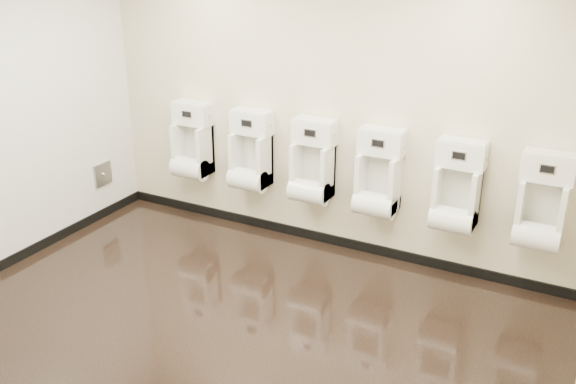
% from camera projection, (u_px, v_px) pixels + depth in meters
% --- Properties ---
extents(ground, '(5.00, 3.50, 0.00)m').
position_uv_depth(ground, '(237.00, 328.00, 5.20)').
color(ground, black).
rests_on(ground, ground).
extents(back_wall, '(5.00, 0.02, 2.80)m').
position_uv_depth(back_wall, '(330.00, 111.00, 6.11)').
color(back_wall, beige).
rests_on(back_wall, ground).
extents(front_wall, '(5.00, 0.02, 2.80)m').
position_uv_depth(front_wall, '(45.00, 270.00, 3.24)').
color(front_wall, beige).
rests_on(front_wall, ground).
extents(skirting_back, '(5.00, 0.02, 0.10)m').
position_uv_depth(skirting_back, '(327.00, 238.00, 6.61)').
color(skirting_back, black).
rests_on(skirting_back, ground).
extents(skirting_left, '(0.02, 3.50, 0.10)m').
position_uv_depth(skirting_left, '(21.00, 255.00, 6.26)').
color(skirting_left, black).
rests_on(skirting_left, ground).
extents(access_panel, '(0.04, 0.25, 0.25)m').
position_uv_depth(access_panel, '(103.00, 174.00, 7.07)').
color(access_panel, '#9E9EA3').
rests_on(access_panel, left_wall).
extents(urinal_0, '(0.43, 0.33, 0.81)m').
position_uv_depth(urinal_0, '(192.00, 146.00, 6.87)').
color(urinal_0, silver).
rests_on(urinal_0, back_wall).
extents(urinal_1, '(0.43, 0.33, 0.81)m').
position_uv_depth(urinal_1, '(250.00, 156.00, 6.55)').
color(urinal_1, silver).
rests_on(urinal_1, back_wall).
extents(urinal_2, '(0.43, 0.33, 0.81)m').
position_uv_depth(urinal_2, '(312.00, 167.00, 6.25)').
color(urinal_2, silver).
rests_on(urinal_2, back_wall).
extents(urinal_3, '(0.43, 0.33, 0.81)m').
position_uv_depth(urinal_3, '(378.00, 179.00, 5.95)').
color(urinal_3, silver).
rests_on(urinal_3, back_wall).
extents(urinal_4, '(0.43, 0.33, 0.81)m').
position_uv_depth(urinal_4, '(456.00, 193.00, 5.64)').
color(urinal_4, silver).
rests_on(urinal_4, back_wall).
extents(urinal_5, '(0.43, 0.33, 0.81)m').
position_uv_depth(urinal_5, '(542.00, 208.00, 5.33)').
color(urinal_5, silver).
rests_on(urinal_5, back_wall).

